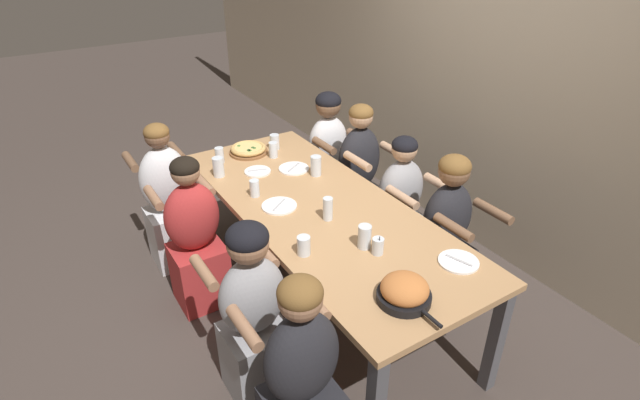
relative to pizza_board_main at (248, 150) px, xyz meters
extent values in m
plane|color=#423833|center=(0.99, 0.03, -0.80)|extent=(18.00, 18.00, 0.00)
cube|color=beige|center=(0.99, 1.55, 0.80)|extent=(10.00, 0.06, 3.20)
cube|color=tan|center=(0.99, 0.03, -0.05)|extent=(2.41, 0.95, 0.04)
cube|color=#4C4C51|center=(-0.15, -0.39, -0.43)|extent=(0.07, 0.07, 0.73)
cube|color=#4C4C51|center=(-0.15, 0.45, -0.43)|extent=(0.07, 0.07, 0.73)
cube|color=#4C4C51|center=(2.13, 0.45, -0.43)|extent=(0.07, 0.07, 0.73)
cylinder|color=brown|center=(0.00, 0.00, -0.02)|extent=(0.30, 0.30, 0.02)
torus|color=tan|center=(0.00, 0.00, 0.01)|extent=(0.27, 0.27, 0.03)
cylinder|color=#E5C675|center=(0.00, 0.00, 0.00)|extent=(0.23, 0.23, 0.03)
cylinder|color=#4C7A3D|center=(0.04, 0.03, 0.02)|extent=(0.02, 0.02, 0.01)
cylinder|color=#4C7A3D|center=(0.05, -0.02, 0.02)|extent=(0.02, 0.02, 0.01)
cylinder|color=#4C7A3D|center=(0.07, -0.02, 0.02)|extent=(0.02, 0.02, 0.01)
cylinder|color=#4C7A3D|center=(0.07, -0.02, 0.02)|extent=(0.02, 0.02, 0.01)
cylinder|color=#4C7A3D|center=(-0.06, -0.05, 0.02)|extent=(0.02, 0.02, 0.01)
cylinder|color=#4C7A3D|center=(0.03, 0.02, 0.02)|extent=(0.02, 0.02, 0.01)
cylinder|color=black|center=(1.95, -0.10, -0.01)|extent=(0.27, 0.27, 0.04)
cylinder|color=black|center=(2.14, -0.10, 0.00)|extent=(0.12, 0.02, 0.02)
ellipsoid|color=#C17038|center=(1.95, -0.10, 0.04)|extent=(0.23, 0.23, 0.13)
cylinder|color=white|center=(0.85, -0.19, -0.02)|extent=(0.22, 0.22, 0.01)
cube|color=#B7B7BC|center=(0.85, -0.19, -0.01)|extent=(0.10, 0.14, 0.01)
cylinder|color=white|center=(0.34, -0.09, -0.02)|extent=(0.19, 0.19, 0.01)
cube|color=#B7B7BC|center=(0.34, -0.09, -0.01)|extent=(0.05, 0.13, 0.01)
cylinder|color=white|center=(0.43, 0.16, -0.02)|extent=(0.22, 0.22, 0.01)
cube|color=#B7B7BC|center=(0.43, 0.16, -0.01)|extent=(0.09, 0.14, 0.01)
cylinder|color=white|center=(1.88, 0.34, -0.02)|extent=(0.22, 0.22, 0.01)
cube|color=#B7B7BC|center=(1.88, 0.34, -0.01)|extent=(0.15, 0.06, 0.01)
cylinder|color=silver|center=(1.58, 0.04, 0.02)|extent=(0.07, 0.07, 0.10)
cylinder|color=#1EA8DB|center=(1.58, 0.04, 0.01)|extent=(0.06, 0.06, 0.07)
cylinder|color=black|center=(1.59, 0.04, 0.03)|extent=(0.00, 0.01, 0.12)
cylinder|color=silver|center=(0.24, -0.34, 0.04)|extent=(0.08, 0.08, 0.14)
cylinder|color=silver|center=(0.24, -0.34, 0.01)|extent=(0.07, 0.07, 0.08)
cylinder|color=silver|center=(0.17, 0.13, 0.03)|extent=(0.07, 0.07, 0.12)
cylinder|color=black|center=(0.17, 0.13, 0.02)|extent=(0.06, 0.06, 0.09)
cylinder|color=silver|center=(1.14, -0.01, 0.04)|extent=(0.06, 0.06, 0.15)
cylinder|color=black|center=(1.14, -0.01, 0.01)|extent=(0.05, 0.05, 0.08)
cylinder|color=silver|center=(1.37, -0.31, 0.03)|extent=(0.07, 0.07, 0.11)
cylinder|color=black|center=(1.37, -0.31, 0.00)|extent=(0.07, 0.07, 0.05)
cylinder|color=silver|center=(0.04, -0.25, 0.03)|extent=(0.07, 0.07, 0.12)
cylinder|color=silver|center=(0.04, -0.25, 0.01)|extent=(0.06, 0.06, 0.08)
cylinder|color=silver|center=(0.04, 0.21, 0.03)|extent=(0.07, 0.07, 0.12)
cylinder|color=silver|center=(1.49, 0.01, 0.04)|extent=(0.08, 0.08, 0.14)
cylinder|color=silver|center=(1.49, 0.01, 0.01)|extent=(0.07, 0.07, 0.07)
cylinder|color=silver|center=(0.64, -0.25, 0.03)|extent=(0.06, 0.06, 0.11)
cylinder|color=silver|center=(0.64, -0.25, 0.01)|extent=(0.06, 0.06, 0.09)
cylinder|color=silver|center=(0.60, 0.25, 0.04)|extent=(0.08, 0.08, 0.14)
cylinder|color=black|center=(0.60, 0.25, 0.02)|extent=(0.07, 0.07, 0.09)
cube|color=silver|center=(0.01, 0.73, -0.57)|extent=(0.32, 0.34, 0.45)
ellipsoid|color=silver|center=(0.01, 0.73, -0.11)|extent=(0.24, 0.36, 0.47)
sphere|color=brown|center=(0.01, 0.73, 0.23)|extent=(0.21, 0.21, 0.21)
ellipsoid|color=black|center=(0.01, 0.73, 0.26)|extent=(0.21, 0.21, 0.15)
cylinder|color=brown|center=(0.22, 0.90, -0.02)|extent=(0.28, 0.06, 0.06)
cylinder|color=brown|center=(0.22, 0.56, -0.02)|extent=(0.28, 0.06, 0.06)
cube|color=#232328|center=(0.46, 0.73, -0.57)|extent=(0.32, 0.34, 0.45)
ellipsoid|color=#232328|center=(0.46, 0.73, -0.08)|extent=(0.24, 0.36, 0.52)
sphere|color=tan|center=(0.46, 0.73, 0.27)|extent=(0.18, 0.18, 0.18)
ellipsoid|color=brown|center=(0.46, 0.73, 0.30)|extent=(0.19, 0.19, 0.13)
cylinder|color=tan|center=(0.67, 0.90, 0.03)|extent=(0.28, 0.06, 0.06)
cylinder|color=tan|center=(0.67, 0.56, 0.03)|extent=(0.28, 0.06, 0.06)
cube|color=silver|center=(-0.02, -0.67, -0.57)|extent=(0.32, 0.34, 0.45)
ellipsoid|color=silver|center=(-0.02, -0.67, -0.08)|extent=(0.24, 0.36, 0.52)
sphere|color=brown|center=(-0.02, -0.67, 0.26)|extent=(0.17, 0.17, 0.17)
ellipsoid|color=brown|center=(-0.02, -0.67, 0.29)|extent=(0.18, 0.18, 0.12)
cylinder|color=brown|center=(-0.22, -0.84, 0.02)|extent=(0.28, 0.06, 0.06)
cylinder|color=brown|center=(-0.22, -0.49, 0.02)|extent=(0.28, 0.06, 0.06)
ellipsoid|color=#232328|center=(1.94, -0.67, -0.10)|extent=(0.24, 0.36, 0.49)
sphere|color=#9E7051|center=(1.94, -0.67, 0.24)|extent=(0.19, 0.19, 0.19)
ellipsoid|color=brown|center=(1.94, -0.67, 0.27)|extent=(0.19, 0.19, 0.13)
cylinder|color=#9E7051|center=(1.73, -0.84, 0.00)|extent=(0.28, 0.06, 0.06)
cylinder|color=#9E7051|center=(1.73, -0.49, 0.00)|extent=(0.28, 0.06, 0.06)
cube|color=#99999E|center=(0.97, 0.73, -0.57)|extent=(0.32, 0.34, 0.45)
ellipsoid|color=#99999E|center=(0.97, 0.73, -0.12)|extent=(0.24, 0.36, 0.45)
sphere|color=tan|center=(0.97, 0.73, 0.19)|extent=(0.18, 0.18, 0.18)
ellipsoid|color=black|center=(0.97, 0.73, 0.22)|extent=(0.18, 0.18, 0.12)
cylinder|color=tan|center=(1.17, 0.90, -0.03)|extent=(0.28, 0.06, 0.06)
cylinder|color=tan|center=(1.17, 0.56, -0.03)|extent=(0.28, 0.06, 0.06)
cube|color=#232328|center=(1.42, 0.73, -0.57)|extent=(0.32, 0.34, 0.45)
ellipsoid|color=#232328|center=(1.42, 0.73, -0.11)|extent=(0.24, 0.36, 0.47)
sphere|color=brown|center=(1.42, 0.73, 0.22)|extent=(0.20, 0.20, 0.20)
ellipsoid|color=brown|center=(1.42, 0.73, 0.26)|extent=(0.20, 0.20, 0.14)
cylinder|color=brown|center=(1.63, 0.90, -0.01)|extent=(0.28, 0.06, 0.06)
cylinder|color=brown|center=(1.63, 0.56, -0.01)|extent=(0.28, 0.06, 0.06)
cube|color=#B22D2D|center=(0.55, -0.67, -0.57)|extent=(0.32, 0.34, 0.45)
ellipsoid|color=#B22D2D|center=(0.55, -0.67, -0.10)|extent=(0.24, 0.36, 0.48)
sphere|color=#9E7051|center=(0.55, -0.67, 0.22)|extent=(0.18, 0.18, 0.18)
ellipsoid|color=black|center=(0.55, -0.67, 0.25)|extent=(0.18, 0.18, 0.12)
cylinder|color=#9E7051|center=(0.34, -0.84, -0.01)|extent=(0.28, 0.06, 0.06)
cylinder|color=#9E7051|center=(0.34, -0.49, -0.01)|extent=(0.28, 0.06, 0.06)
cube|color=#99999E|center=(1.44, -0.67, -0.57)|extent=(0.32, 0.34, 0.45)
ellipsoid|color=#99999E|center=(1.44, -0.67, -0.11)|extent=(0.24, 0.36, 0.46)
sphere|color=#9E7051|center=(1.44, -0.67, 0.21)|extent=(0.21, 0.21, 0.21)
ellipsoid|color=black|center=(1.44, -0.67, 0.25)|extent=(0.21, 0.21, 0.15)
cylinder|color=#9E7051|center=(1.23, -0.84, -0.03)|extent=(0.28, 0.06, 0.06)
cylinder|color=#9E7051|center=(1.23, -0.49, -0.03)|extent=(0.28, 0.06, 0.06)
camera|label=1|loc=(3.29, -1.42, 1.59)|focal=28.00mm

